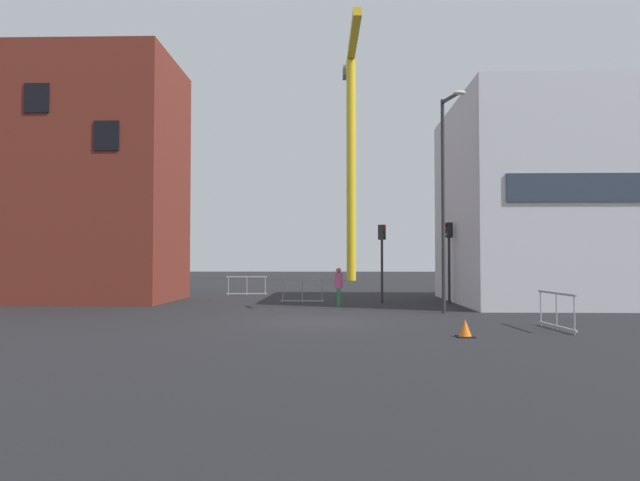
% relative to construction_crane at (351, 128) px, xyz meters
% --- Properties ---
extents(ground, '(160.00, 160.00, 0.00)m').
position_rel_construction_crane_xyz_m(ground, '(-2.17, -37.25, -14.78)').
color(ground, black).
extents(brick_building, '(10.32, 6.56, 11.78)m').
position_rel_construction_crane_xyz_m(brick_building, '(-14.60, -28.00, -8.89)').
color(brick_building, maroon).
rests_on(brick_building, ground).
extents(office_block, '(12.46, 10.18, 9.27)m').
position_rel_construction_crane_xyz_m(office_block, '(10.19, -28.74, -10.15)').
color(office_block, silver).
rests_on(office_block, ground).
extents(construction_crane, '(1.34, 16.28, 22.42)m').
position_rel_construction_crane_xyz_m(construction_crane, '(0.00, 0.00, 0.00)').
color(construction_crane, yellow).
rests_on(construction_crane, ground).
extents(streetlamp_tall, '(0.66, 1.51, 8.11)m').
position_rel_construction_crane_xyz_m(streetlamp_tall, '(2.56, -34.21, -10.09)').
color(streetlamp_tall, '#2D2D30').
rests_on(streetlamp_tall, ground).
extents(traffic_light_far, '(0.37, 0.37, 3.65)m').
position_rel_construction_crane_xyz_m(traffic_light_far, '(0.61, -28.90, -12.31)').
color(traffic_light_far, '#2D2D30').
rests_on(traffic_light_far, ground).
extents(traffic_light_near, '(0.38, 0.36, 3.73)m').
position_rel_construction_crane_xyz_m(traffic_light_near, '(3.68, -29.07, -12.26)').
color(traffic_light_near, '#232326').
rests_on(traffic_light_near, ground).
extents(pedestrian_walking, '(0.34, 0.34, 1.66)m').
position_rel_construction_crane_xyz_m(pedestrian_walking, '(-1.44, -30.94, -13.82)').
color(pedestrian_walking, '#2D844C').
rests_on(pedestrian_walking, ground).
extents(safety_barrier_mid_span, '(2.03, 0.08, 1.08)m').
position_rel_construction_crane_xyz_m(safety_barrier_mid_span, '(-3.11, -29.00, -14.22)').
color(safety_barrier_mid_span, gray).
rests_on(safety_barrier_mid_span, ground).
extents(safety_barrier_rear, '(2.29, 0.31, 1.08)m').
position_rel_construction_crane_xyz_m(safety_barrier_rear, '(-6.56, -23.30, -14.22)').
color(safety_barrier_rear, '#B2B5BA').
rests_on(safety_barrier_rear, ground).
extents(safety_barrier_left_run, '(0.20, 2.45, 1.08)m').
position_rel_construction_crane_xyz_m(safety_barrier_left_run, '(4.77, -39.24, -14.22)').
color(safety_barrier_left_run, '#9EA0A5').
rests_on(safety_barrier_left_run, ground).
extents(traffic_cone_on_verge, '(0.46, 0.46, 0.46)m').
position_rel_construction_crane_xyz_m(traffic_cone_on_verge, '(1.79, -40.89, -14.57)').
color(traffic_cone_on_verge, black).
rests_on(traffic_cone_on_verge, ground).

